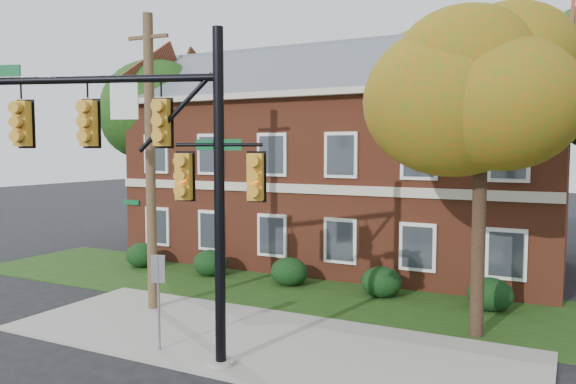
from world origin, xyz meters
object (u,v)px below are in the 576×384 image
at_px(tree_near_right, 491,84).
at_px(tree_far_rear, 419,79).
at_px(apartment_building, 343,150).
at_px(utility_pole, 150,162).
at_px(hedge_far_left, 142,255).
at_px(hedge_center, 289,272).
at_px(traffic_signal, 160,160).
at_px(hedge_far_right, 490,294).
at_px(sign_post, 158,287).
at_px(hedge_left, 210,263).
at_px(hedge_right, 381,282).
at_px(tree_left_rear, 154,116).

xyz_separation_m(tree_near_right, tree_far_rear, (-5.88, 15.93, 2.17)).
xyz_separation_m(apartment_building, utility_pole, (-2.38, -9.95, -0.38)).
distance_m(hedge_far_left, tree_far_rear, 17.61).
relative_size(hedge_far_left, hedge_center, 1.00).
relative_size(apartment_building, hedge_far_left, 13.43).
relative_size(tree_near_right, traffic_signal, 1.11).
bearing_deg(hedge_far_right, utility_pole, -153.38).
bearing_deg(sign_post, apartment_building, 70.90).
distance_m(hedge_center, traffic_signal, 9.15).
relative_size(hedge_far_right, tree_far_rear, 0.12).
distance_m(hedge_far_left, traffic_signal, 12.00).
bearing_deg(apartment_building, hedge_center, -90.00).
bearing_deg(hedge_far_left, utility_pole, -45.48).
height_order(tree_far_rear, sign_post, tree_far_rear).
bearing_deg(hedge_far_right, traffic_signal, -127.52).
distance_m(apartment_building, hedge_center, 6.89).
xyz_separation_m(hedge_center, hedge_far_right, (7.00, 0.00, 0.00)).
relative_size(hedge_far_right, utility_pole, 0.15).
bearing_deg(hedge_far_right, hedge_left, 180.00).
bearing_deg(apartment_building, hedge_right, -56.33).
height_order(hedge_far_right, tree_near_right, tree_near_right).
distance_m(hedge_far_right, utility_pole, 11.26).
xyz_separation_m(hedge_far_right, sign_post, (-6.79, -7.48, 1.13)).
distance_m(apartment_building, utility_pole, 10.24).
relative_size(tree_far_rear, utility_pole, 1.27).
bearing_deg(hedge_center, tree_near_right, -21.42).
xyz_separation_m(tree_far_rear, traffic_signal, (-0.53, -21.16, -4.06)).
xyz_separation_m(tree_far_rear, utility_pole, (-3.72, -17.79, -4.23)).
bearing_deg(hedge_left, hedge_center, 0.00).
relative_size(hedge_right, traffic_signal, 0.18).
distance_m(hedge_far_left, hedge_center, 7.00).
relative_size(hedge_far_left, hedge_far_right, 1.00).
bearing_deg(hedge_center, apartment_building, 90.00).
bearing_deg(tree_near_right, utility_pole, -169.00).
bearing_deg(tree_left_rear, utility_pole, -50.24).
bearing_deg(hedge_far_left, apartment_building, 36.89).
height_order(tree_near_right, tree_left_rear, tree_left_rear).
distance_m(hedge_far_left, hedge_right, 10.50).
bearing_deg(tree_far_rear, utility_pole, -101.81).
distance_m(hedge_left, utility_pole, 6.33).
xyz_separation_m(apartment_building, tree_far_rear, (1.34, 7.84, 3.86)).
height_order(hedge_far_left, tree_far_rear, tree_far_rear).
distance_m(tree_near_right, tree_left_rear, 18.33).
height_order(hedge_far_right, traffic_signal, traffic_signal).
bearing_deg(tree_near_right, hedge_far_left, 168.73).
height_order(tree_left_rear, sign_post, tree_left_rear).
relative_size(apartment_building, hedge_left, 13.43).
bearing_deg(utility_pole, hedge_far_left, 130.85).
xyz_separation_m(hedge_right, traffic_signal, (-2.69, -8.06, 4.26)).
height_order(apartment_building, hedge_center, apartment_building).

